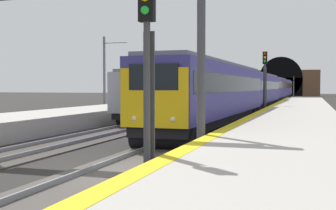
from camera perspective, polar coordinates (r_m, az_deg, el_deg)
The scene contains 12 objects.
ground_plane at distance 13.31m, azimuth -6.86°, elevation -8.79°, with size 320.00×320.00×0.00m, color #282623.
platform_right at distance 12.06m, azimuth 13.89°, elevation -7.61°, with size 112.00×4.85×0.99m, color #ADA89E.
platform_right_edge_strip at distance 12.33m, azimuth 3.74°, elevation -4.97°, with size 112.00×0.50×0.01m, color yellow.
track_main_line at distance 13.31m, azimuth -6.86°, elevation -8.62°, with size 160.00×2.91×0.21m.
train_main_approaching at distance 57.91m, azimuth 12.51°, elevation 2.04°, with size 83.70×3.39×3.98m.
train_adjacent_platform at distance 57.25m, azimuth 7.30°, elevation 1.92°, with size 62.63×3.21×4.61m.
railway_signal_near at distance 10.46m, azimuth -2.72°, elevation 5.38°, with size 0.39×0.38×5.15m.
railway_signal_mid at distance 38.23m, azimuth 12.43°, elevation 3.47°, with size 0.39×0.38×5.55m.
railway_signal_far at distance 105.79m, azimuth 15.96°, elevation 2.56°, with size 0.39×0.38×5.10m.
overhead_signal_gantry at distance 16.52m, azimuth -11.65°, elevation 11.53°, with size 0.70×9.45×6.79m.
tunnel_portal at distance 129.87m, azimuth 14.41°, elevation 2.80°, with size 2.41×21.27×11.91m.
catenary_mast_near at distance 40.95m, azimuth -8.19°, elevation 3.94°, with size 0.22×2.40×7.18m.
Camera 1 is at (-11.85, -5.49, 2.57)m, focal length 47.09 mm.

